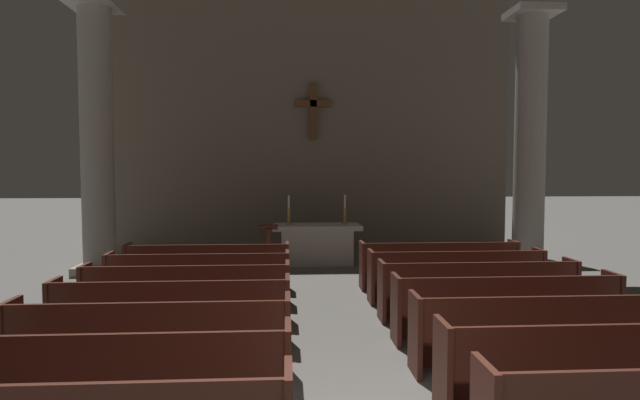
{
  "coord_description": "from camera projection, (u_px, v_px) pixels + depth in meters",
  "views": [
    {
      "loc": [
        -0.75,
        -3.9,
        2.42
      ],
      "look_at": [
        0.0,
        8.16,
        1.69
      ],
      "focal_mm": 30.15,
      "sensor_mm": 36.0,
      "label": 1
    }
  ],
  "objects": [
    {
      "name": "pew_left_row_3",
      "position": [
        151.0,
        340.0,
        6.06
      ],
      "size": [
        3.15,
        0.5,
        0.95
      ],
      "color": "#4C2319",
      "rests_on": "ground"
    },
    {
      "name": "candlestick_right",
      "position": [
        345.0,
        215.0,
        13.42
      ],
      "size": [
        0.16,
        0.16,
        0.73
      ],
      "color": "#B79338",
      "rests_on": "altar"
    },
    {
      "name": "pew_left_row_2",
      "position": [
        121.0,
        378.0,
        4.96
      ],
      "size": [
        3.15,
        0.5,
        0.95
      ],
      "color": "#4C2319",
      "rests_on": "ground"
    },
    {
      "name": "apse_with_cross",
      "position": [
        313.0,
        126.0,
        15.22
      ],
      "size": [
        11.19,
        0.44,
        7.22
      ],
      "color": "#706656",
      "rests_on": "ground"
    },
    {
      "name": "pew_right_row_4",
      "position": [
        506.0,
        308.0,
        7.45
      ],
      "size": [
        3.15,
        0.5,
        0.95
      ],
      "color": "#4C2319",
      "rests_on": "ground"
    },
    {
      "name": "pew_right_row_6",
      "position": [
        456.0,
        276.0,
        9.65
      ],
      "size": [
        3.15,
        0.5,
        0.95
      ],
      "color": "#4C2319",
      "rests_on": "ground"
    },
    {
      "name": "candlestick_left",
      "position": [
        289.0,
        215.0,
        13.33
      ],
      "size": [
        0.16,
        0.16,
        0.73
      ],
      "color": "#B79338",
      "rests_on": "altar"
    },
    {
      "name": "column_left_second",
      "position": [
        97.0,
        143.0,
        12.11
      ],
      "size": [
        1.08,
        1.08,
        6.13
      ],
      "color": "#9E998E",
      "rests_on": "ground"
    },
    {
      "name": "pew_right_row_7",
      "position": [
        439.0,
        265.0,
        10.75
      ],
      "size": [
        3.15,
        0.5,
        0.95
      ],
      "color": "#4C2319",
      "rests_on": "ground"
    },
    {
      "name": "pew_left_row_4",
      "position": [
        172.0,
        313.0,
        7.16
      ],
      "size": [
        3.15,
        0.5,
        0.95
      ],
      "color": "#4C2319",
      "rests_on": "ground"
    },
    {
      "name": "column_right_second",
      "position": [
        530.0,
        144.0,
        12.73
      ],
      "size": [
        1.08,
        1.08,
        6.13
      ],
      "color": "#9E998E",
      "rests_on": "ground"
    },
    {
      "name": "pew_left_row_7",
      "position": [
        208.0,
        267.0,
        10.46
      ],
      "size": [
        3.15,
        0.5,
        0.95
      ],
      "color": "#4C2319",
      "rests_on": "ground"
    },
    {
      "name": "pew_left_row_5",
      "position": [
        187.0,
        294.0,
        8.26
      ],
      "size": [
        3.15,
        0.5,
        0.95
      ],
      "color": "#4C2319",
      "rests_on": "ground"
    },
    {
      "name": "pew_right_row_3",
      "position": [
        544.0,
        332.0,
        6.35
      ],
      "size": [
        3.15,
        0.5,
        0.95
      ],
      "color": "#4C2319",
      "rests_on": "ground"
    },
    {
      "name": "lectern",
      "position": [
        268.0,
        250.0,
        12.15
      ],
      "size": [
        0.44,
        0.36,
        1.15
      ],
      "color": "#4C2319",
      "rests_on": "ground"
    },
    {
      "name": "pew_right_row_5",
      "position": [
        478.0,
        290.0,
        8.55
      ],
      "size": [
        3.15,
        0.5,
        0.95
      ],
      "color": "#4C2319",
      "rests_on": "ground"
    },
    {
      "name": "pew_left_row_6",
      "position": [
        199.0,
        279.0,
        9.36
      ],
      "size": [
        3.15,
        0.5,
        0.95
      ],
      "color": "#4C2319",
      "rests_on": "ground"
    },
    {
      "name": "pew_right_row_2",
      "position": [
        598.0,
        366.0,
        5.25
      ],
      "size": [
        3.15,
        0.5,
        0.95
      ],
      "color": "#4C2319",
      "rests_on": "ground"
    },
    {
      "name": "altar",
      "position": [
        317.0,
        243.0,
        13.42
      ],
      "size": [
        2.2,
        0.9,
        1.01
      ],
      "color": "#BCB7AD",
      "rests_on": "ground"
    }
  ]
}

